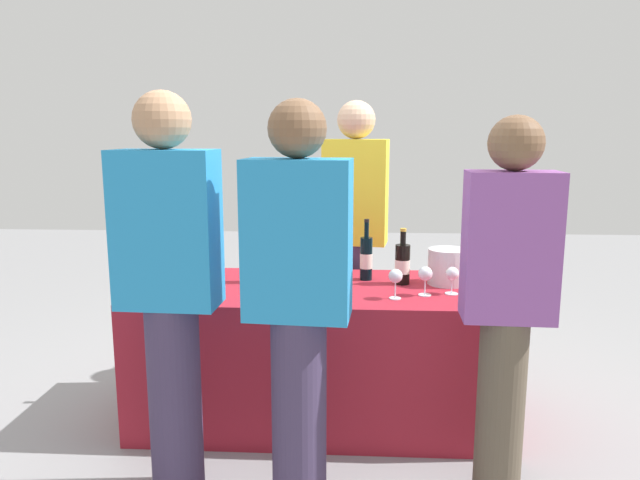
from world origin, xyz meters
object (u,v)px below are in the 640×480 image
wine_glass_1 (296,271)px  wine_glass_3 (425,275)px  wine_glass_0 (218,278)px  guest_2 (507,298)px  wine_bottle_3 (292,261)px  wine_bottle_6 (402,264)px  wine_bottle_0 (192,258)px  wine_glass_2 (396,277)px  wine_bottle_5 (366,258)px  wine_bottle_2 (258,261)px  ice_bucket (448,267)px  wine_bottle_4 (312,256)px  wine_glass_4 (452,275)px  guest_1 (298,297)px  wine_bottle_1 (212,258)px  guest_0 (170,285)px  server_pouring (355,228)px

wine_glass_1 → wine_glass_3: size_ratio=0.99×
wine_glass_0 → guest_2: (1.29, -0.47, 0.05)m
wine_bottle_3 → wine_bottle_6: size_ratio=1.10×
wine_glass_1 → guest_2: size_ratio=0.09×
wine_bottle_0 → wine_glass_2: wine_bottle_0 is taller
wine_glass_2 → wine_bottle_5: bearing=110.0°
wine_bottle_2 → wine_glass_3: bearing=-13.6°
wine_bottle_0 → ice_bucket: (1.40, -0.06, -0.02)m
wine_glass_0 → wine_glass_2: (0.87, 0.00, 0.02)m
wine_glass_0 → wine_glass_3: (1.03, 0.07, 0.01)m
wine_bottle_4 → wine_glass_1: wine_bottle_4 is taller
wine_bottle_2 → guest_2: bearing=-33.7°
wine_glass_4 → guest_2: size_ratio=0.09×
wine_bottle_0 → wine_glass_2: bearing=-18.2°
wine_bottle_2 → wine_bottle_3: size_ratio=0.95×
wine_bottle_2 → ice_bucket: (1.02, 0.02, -0.02)m
wine_bottle_0 → wine_glass_1: bearing=-22.8°
guest_1 → guest_2: size_ratio=1.04×
wine_bottle_1 → wine_bottle_5: size_ratio=0.97×
guest_0 → guest_1: bearing=-4.6°
wine_glass_2 → server_pouring: bearing=103.5°
wine_glass_4 → wine_bottle_0: bearing=169.3°
wine_bottle_1 → server_pouring: 0.93m
ice_bucket → wine_bottle_3: bearing=-179.2°
wine_bottle_5 → guest_1: (-0.29, -0.96, 0.04)m
ice_bucket → wine_glass_4: bearing=-92.6°
server_pouring → wine_bottle_4: bearing=67.5°
wine_bottle_0 → wine_bottle_2: wine_bottle_2 is taller
wine_bottle_1 → guest_1: size_ratio=0.20×
wine_bottle_2 → server_pouring: size_ratio=0.18×
wine_bottle_1 → wine_bottle_6: size_ratio=1.09×
server_pouring → guest_0: bearing=69.1°
wine_bottle_0 → guest_2: size_ratio=0.19×
wine_bottle_4 → ice_bucket: 0.75m
wine_bottle_1 → wine_glass_0: (0.11, -0.33, -0.03)m
ice_bucket → guest_0: 1.50m
wine_bottle_0 → wine_bottle_4: 0.67m
guest_0 → wine_glass_0: bearing=84.0°
wine_bottle_1 → guest_1: bearing=-58.6°
wine_bottle_0 → guest_2: (1.52, -0.84, 0.04)m
wine_bottle_0 → wine_glass_2: size_ratio=2.06×
wine_bottle_6 → guest_0: (-1.01, -0.81, 0.08)m
wine_glass_0 → wine_bottle_0: bearing=122.5°
guest_2 → server_pouring: bearing=117.6°
wine_bottle_2 → wine_bottle_6: bearing=0.8°
wine_bottle_1 → wine_glass_1: 0.54m
ice_bucket → guest_2: size_ratio=0.13×
wine_bottle_3 → ice_bucket: bearing=0.8°
wine_bottle_0 → wine_bottle_4: bearing=4.4°
ice_bucket → server_pouring: bearing=133.8°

